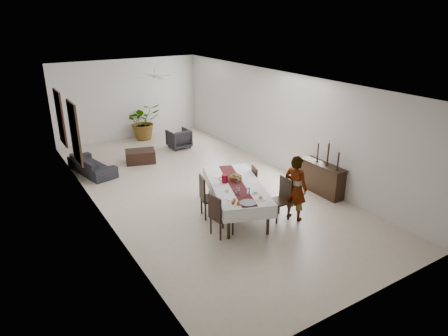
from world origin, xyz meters
TOP-DOWN VIEW (x-y plane):
  - floor at (0.00, 0.00)m, footprint 6.00×12.00m
  - ceiling at (0.00, 0.00)m, footprint 6.00×12.00m
  - wall_back at (0.00, 6.00)m, footprint 6.00×0.02m
  - wall_front at (0.00, -6.00)m, footprint 6.00×0.02m
  - wall_left at (-3.00, 0.00)m, footprint 0.02×12.00m
  - wall_right at (3.00, 0.00)m, footprint 0.02×12.00m
  - dining_table_top at (0.01, -1.94)m, footprint 1.88×2.78m
  - table_leg_fl at (-0.85, -2.93)m, footprint 0.10×0.10m
  - table_leg_fr at (0.04, -3.25)m, footprint 0.10×0.10m
  - table_leg_bl at (-0.03, -0.63)m, footprint 0.10×0.10m
  - table_leg_br at (0.86, -0.95)m, footprint 0.10×0.10m
  - tablecloth_top at (0.01, -1.94)m, footprint 2.12×3.03m
  - tablecloth_drape_left at (-0.58, -1.73)m, footprint 0.94×2.61m
  - tablecloth_drape_right at (0.60, -2.15)m, footprint 0.94×2.61m
  - tablecloth_drape_near at (-0.46, -3.24)m, footprint 1.19×0.44m
  - tablecloth_drape_far at (0.47, -0.64)m, footprint 1.19×0.44m
  - table_runner at (0.01, -1.94)m, footprint 1.26×2.65m
  - red_pitcher at (-0.19, -1.70)m, footprint 0.21×0.21m
  - pitcher_handle at (-0.28, -1.67)m, footprint 0.13×0.06m
  - wine_glass_near at (-0.11, -2.64)m, footprint 0.08×0.08m
  - wine_glass_mid at (-0.29, -2.46)m, footprint 0.08×0.08m
  - wine_glass_far at (0.07, -1.91)m, footprint 0.08×0.08m
  - teacup_right at (0.09, -2.65)m, footprint 0.10×0.10m
  - saucer_right at (0.09, -2.65)m, footprint 0.16×0.16m
  - teacup_left at (-0.42, -2.18)m, footprint 0.10×0.10m
  - saucer_left at (-0.42, -2.18)m, footprint 0.16×0.16m
  - plate_near_right at (0.01, -2.97)m, footprint 0.26×0.26m
  - bread_near_right at (0.01, -2.97)m, footprint 0.10×0.10m
  - plate_near_left at (-0.57, -2.59)m, footprint 0.26×0.26m
  - plate_far_left at (-0.12, -1.27)m, footprint 0.26×0.26m
  - serving_tray at (-0.37, -3.00)m, footprint 0.39×0.39m
  - jam_jar_a at (-0.61, -2.95)m, footprint 0.07×0.07m
  - jam_jar_b at (-0.69, -2.85)m, footprint 0.07×0.07m
  - jam_jar_c at (-0.60, -2.77)m, footprint 0.07×0.07m
  - fruit_basket at (0.15, -1.71)m, footprint 0.32×0.32m
  - fruit_red at (0.18, -1.70)m, footprint 0.10×0.10m
  - fruit_green at (0.12, -1.66)m, footprint 0.09×0.09m
  - fruit_yellow at (0.13, -1.76)m, footprint 0.09×0.09m
  - chair_right_near_seat at (0.74, -2.77)m, footprint 0.46×0.46m
  - chair_right_near_leg_fl at (0.92, -2.96)m, footprint 0.05×0.05m
  - chair_right_near_leg_fr at (0.92, -2.59)m, footprint 0.05×0.05m
  - chair_right_near_leg_bl at (0.55, -2.95)m, footprint 0.05×0.05m
  - chair_right_near_leg_br at (0.55, -2.58)m, footprint 0.05×0.05m
  - chair_right_near_back at (0.94, -2.77)m, footprint 0.05×0.46m
  - chair_right_far_seat at (0.68, -1.50)m, footprint 0.51×0.51m
  - chair_right_far_leg_fl at (0.80, -1.71)m, footprint 0.05×0.05m
  - chair_right_far_leg_fr at (0.89, -1.39)m, footprint 0.05×0.05m
  - chair_right_far_leg_bl at (0.48, -1.61)m, footprint 0.05×0.05m
  - chair_right_far_leg_br at (0.57, -1.29)m, footprint 0.05×0.05m
  - chair_right_far_back at (0.86, -1.55)m, footprint 0.15×0.40m
  - chair_left_near_seat at (-0.89, -2.68)m, footprint 0.50×0.50m
  - chair_left_near_leg_fl at (-1.09, -2.52)m, footprint 0.05×0.05m
  - chair_left_near_leg_fr at (-1.05, -2.89)m, footprint 0.05×0.05m
  - chair_left_near_leg_bl at (-0.73, -2.48)m, footprint 0.05×0.05m
  - chair_left_near_leg_br at (-0.68, -2.84)m, footprint 0.05×0.05m
  - chair_left_near_back at (-1.09, -2.71)m, footprint 0.10×0.45m
  - chair_left_far_seat at (-0.64, -1.74)m, footprint 0.57×0.57m
  - chair_left_far_leg_fl at (-0.78, -1.51)m, footprint 0.06×0.06m
  - chair_left_far_leg_fr at (-0.87, -1.88)m, footprint 0.06×0.06m
  - chair_left_far_leg_bl at (-0.41, -1.60)m, footprint 0.06×0.06m
  - chair_left_far_leg_br at (-0.50, -1.98)m, footprint 0.06×0.06m
  - chair_left_far_back at (-0.85, -1.69)m, footprint 0.16×0.47m
  - woman at (1.09, -2.97)m, footprint 0.58×0.71m
  - sideboard_body at (2.78, -2.21)m, footprint 0.38×1.44m
  - sideboard_top at (2.78, -2.21)m, footprint 0.42×1.50m
  - candlestick_near_base at (2.78, -2.74)m, footprint 0.10×0.10m
  - candlestick_near_shaft at (2.78, -2.74)m, footprint 0.05×0.05m
  - candlestick_near_candle at (2.78, -2.74)m, footprint 0.03×0.03m
  - candlestick_mid_base at (2.78, -2.36)m, footprint 0.10×0.10m
  - candlestick_mid_shaft at (2.78, -2.36)m, footprint 0.05×0.05m
  - candlestick_mid_candle at (2.78, -2.36)m, footprint 0.03×0.03m
  - candlestick_far_base at (2.78, -1.97)m, footprint 0.10×0.10m
  - candlestick_far_shaft at (2.78, -1.97)m, footprint 0.05×0.05m
  - candlestick_far_candle at (2.78, -1.97)m, footprint 0.03×0.03m
  - sofa at (-2.44, 2.85)m, footprint 1.19×2.10m
  - armchair at (1.10, 3.70)m, footprint 0.80×0.83m
  - coffee_table at (-0.76, 2.94)m, footprint 1.14×0.91m
  - potted_plant at (0.41, 5.52)m, footprint 1.41×1.24m
  - mirror_frame_near at (-2.96, 2.20)m, footprint 0.06×1.05m
  - mirror_glass_near at (-2.92, 2.20)m, footprint 0.01×0.90m
  - mirror_frame_far at (-2.96, 4.30)m, footprint 0.06×1.05m
  - mirror_glass_far at (-2.92, 4.30)m, footprint 0.01×0.90m
  - fan_rod at (0.00, 3.00)m, footprint 0.04×0.04m
  - fan_hub at (0.00, 3.00)m, footprint 0.16×0.16m
  - fan_blade_n at (0.00, 3.35)m, footprint 0.10×0.55m
  - fan_blade_s at (0.00, 2.65)m, footprint 0.10×0.55m
  - fan_blade_e at (0.35, 3.00)m, footprint 0.55×0.10m
  - fan_blade_w at (-0.35, 3.00)m, footprint 0.55×0.10m

SIDE VIEW (x-z plane):
  - floor at x=0.00m, z-range 0.00..0.00m
  - chair_right_far_leg_fl at x=0.80m, z-range 0.00..0.40m
  - chair_right_far_leg_fr at x=0.89m, z-range 0.00..0.40m
  - chair_right_far_leg_bl at x=0.48m, z-range 0.00..0.40m
  - chair_right_far_leg_br at x=0.57m, z-range 0.00..0.40m
  - coffee_table at x=-0.76m, z-range 0.00..0.44m
  - chair_left_near_leg_fl at x=-1.09m, z-range 0.00..0.44m
  - chair_left_near_leg_fr at x=-1.05m, z-range 0.00..0.44m
  - chair_left_near_leg_bl at x=-0.73m, z-range 0.00..0.44m
  - chair_left_near_leg_br at x=-0.68m, z-range 0.00..0.44m
  - chair_right_near_leg_fl at x=0.92m, z-range 0.00..0.45m
  - chair_right_near_leg_fr at x=0.92m, z-range 0.00..0.45m
  - chair_right_near_leg_bl at x=0.55m, z-range 0.00..0.45m
  - chair_right_near_leg_br at x=0.55m, z-range 0.00..0.45m
  - chair_left_far_leg_fl at x=-0.78m, z-range 0.00..0.47m
  - chair_left_far_leg_fr at x=-0.87m, z-range 0.00..0.47m
  - chair_left_far_leg_bl at x=-0.41m, z-range 0.00..0.47m
  - chair_left_far_leg_br at x=-0.50m, z-range 0.00..0.47m
  - sofa at x=-2.44m, z-range 0.00..0.58m
  - armchair at x=1.10m, z-range 0.00..0.72m
  - table_leg_fl at x=-0.85m, z-range 0.00..0.75m
  - table_leg_fr at x=0.04m, z-range 0.00..0.75m
  - table_leg_bl at x=-0.03m, z-range 0.00..0.75m
  - table_leg_br at x=0.86m, z-range 0.00..0.75m
  - chair_right_far_seat at x=0.68m, z-range 0.40..0.45m
  - sideboard_body at x=2.78m, z-range 0.00..0.87m
  - chair_left_near_seat at x=-0.89m, z-range 0.44..0.49m
  - chair_right_near_seat at x=0.74m, z-range 0.45..0.50m
  - chair_left_far_seat at x=-0.64m, z-range 0.47..0.52m
  - tablecloth_drape_left at x=-0.58m, z-range 0.49..0.81m
  - tablecloth_drape_right at x=0.60m, z-range 0.49..0.81m
  - tablecloth_drape_near at x=-0.46m, z-range 0.49..0.81m
  - tablecloth_drape_far at x=0.47m, z-range 0.49..0.81m
  - chair_right_far_back at x=0.86m, z-range 0.45..0.97m
  - potted_plant at x=0.41m, z-range 0.00..1.48m
  - chair_left_near_back at x=-1.09m, z-range 0.49..1.06m
  - dining_table_top at x=0.01m, z-range 0.75..0.80m
  - chair_right_near_back at x=0.94m, z-range 0.50..1.08m
  - tablecloth_top at x=0.01m, z-range 0.80..0.82m
  - chair_left_far_back at x=-0.85m, z-range 0.51..1.11m
  - table_runner at x=0.01m, z-range 0.82..0.82m
  - saucer_right at x=0.09m, z-range 0.82..0.83m
  - saucer_left at x=-0.42m, z-range 0.82..0.83m
  - plate_near_right at x=0.01m, z-range 0.82..0.83m
  - plate_near_left at x=-0.57m, z-range 0.82..0.83m
  - plate_far_left at x=-0.12m, z-range 0.82..0.83m
  - serving_tray at x=-0.37m, z-range 0.82..0.84m
  - woman at x=1.09m, z-range 0.00..1.69m
  - teacup_right at x=0.09m, z-range 0.82..0.88m
  - teacup_left at x=-0.42m, z-range 0.82..0.88m
  - bread_near_right at x=0.01m, z-range 0.80..0.90m
  - jam_jar_a at x=-0.61m, z-range 0.82..0.90m
  - jam_jar_b at x=-0.69m, z-range 0.82..0.90m
  - jam_jar_c at x=-0.60m, z-range 0.82..0.90m
  - fruit_basket at x=0.15m, z-range 0.82..0.92m
  - sideboard_top at x=2.78m, z-range 0.87..0.89m
  - wine_glass_near at x=-0.11m, z-range 0.82..1.00m
  - wine_glass_mid at x=-0.29m, z-range 0.82..1.00m
  - wine_glass_far at x=0.07m, z-range 0.82..1.00m
  - candlestick_near_base at x=2.78m, z-range 0.89..0.92m
  - candlestick_mid_base at x=2.78m, z-range 0.89..0.92m
  - candlestick_far_base at x=2.78m, z-range 0.89..0.92m
  - red_pitcher at x=-0.19m, z-range 0.82..1.03m
  - pitcher_handle at x=-0.28m, z-range 0.86..0.99m
  - fruit_red at x=0.18m, z-range 0.90..1.00m
  - fruit_green at x=0.12m, z-range 0.91..0.99m
  - fruit_yellow at x=0.13m, z-range 0.90..0.99m
  - candlestick_near_shaft at x=2.78m, z-range 0.92..1.40m
  - candlestick_far_shaft at x=2.78m, z-range 0.92..1.45m
  - candlestick_mid_shaft at x=2.78m, z-range 0.92..1.55m
  - candlestick_near_candle at x=2.78m, z-range 1.40..1.48m
  - candlestick_far_candle at x=2.78m, z-range 1.45..1.53m
  - candlestick_mid_candle at x=2.78m, z-range 1.55..1.63m
  - wall_back at x=0.00m, z-range 0.00..3.20m
  - wall_front at x=0.00m, z-range 0.00..3.20m
  - wall_left at x=-3.00m, z-range 0.00..3.20m
  - wall_right at x=3.00m, z-range 0.00..3.20m
  - mirror_frame_near at x=-2.96m, z-range 0.67..2.53m
  - mirror_glass_near at x=-2.92m, z-range 0.75..2.45m
  - mirror_frame_far at x=-2.96m, z-range 0.67..2.53m
  - mirror_glass_far at x=-2.92m, z-range 0.75..2.45m
  - fan_hub at x=0.00m, z-range 2.86..2.94m
  - fan_blade_n at x=0.00m, z-range 2.89..2.91m
  - fan_blade_s at x=0.00m, z-range 2.89..2.91m
  - fan_blade_e at x=0.35m, z-range 2.89..2.91m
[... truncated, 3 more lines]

